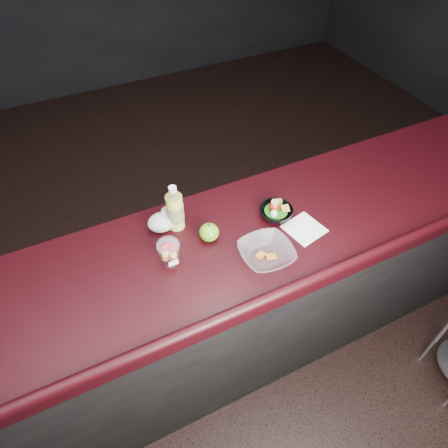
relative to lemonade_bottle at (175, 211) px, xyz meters
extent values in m
plane|color=black|center=(0.07, -0.49, -1.12)|extent=(8.00, 8.00, 0.00)
cube|color=black|center=(0.07, -0.19, -0.63)|extent=(4.00, 0.65, 0.98)
cube|color=black|center=(0.07, -0.19, -0.12)|extent=(4.06, 0.71, 0.04)
cylinder|color=silver|center=(1.23, -0.79, -0.76)|extent=(0.02, 0.02, 0.72)
cylinder|color=yellow|center=(0.00, 0.00, -0.01)|extent=(0.07, 0.07, 0.18)
cylinder|color=white|center=(0.00, 0.00, -0.01)|extent=(0.08, 0.08, 0.18)
cone|color=white|center=(0.00, 0.00, 0.10)|extent=(0.07, 0.07, 0.03)
cylinder|color=white|center=(0.00, 0.00, 0.13)|extent=(0.03, 0.03, 0.02)
cylinder|color=#072D99|center=(0.00, 0.00, -0.01)|extent=(0.08, 0.08, 0.09)
ellipsoid|color=white|center=(-0.10, -0.19, 0.01)|extent=(0.10, 0.10, 0.05)
ellipsoid|color=#3A810E|center=(0.10, -0.14, -0.06)|extent=(0.09, 0.09, 0.08)
cylinder|color=black|center=(0.10, -0.14, -0.01)|extent=(0.01, 0.01, 0.01)
ellipsoid|color=silver|center=(-0.06, 0.02, -0.06)|extent=(0.13, 0.11, 0.08)
sphere|color=silver|center=(-0.03, 0.04, -0.03)|extent=(0.06, 0.06, 0.06)
imported|color=black|center=(0.45, -0.15, -0.08)|extent=(0.20, 0.20, 0.05)
cylinder|color=#0F470C|center=(0.45, -0.15, -0.07)|extent=(0.11, 0.11, 0.01)
ellipsoid|color=#9F1906|center=(0.44, -0.13, -0.04)|extent=(0.05, 0.05, 0.04)
cylinder|color=beige|center=(0.44, -0.13, -0.02)|extent=(0.04, 0.04, 0.01)
ellipsoid|color=white|center=(0.42, -0.17, -0.05)|extent=(0.03, 0.03, 0.04)
imported|color=silver|center=(0.28, -0.34, -0.07)|extent=(0.24, 0.24, 0.06)
cube|color=#990F0C|center=(0.26, -0.33, -0.09)|extent=(0.05, 0.05, 0.01)
cube|color=#990F0C|center=(0.30, -0.36, -0.09)|extent=(0.05, 0.04, 0.01)
cube|color=white|center=(0.53, -0.28, -0.10)|extent=(0.19, 0.19, 0.00)
camera|label=1|loc=(-0.36, -1.25, 1.26)|focal=32.00mm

